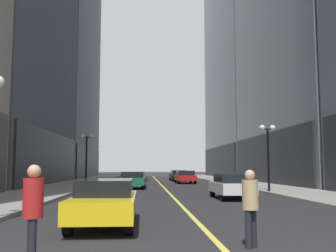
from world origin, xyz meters
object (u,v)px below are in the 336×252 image
at_px(pedestrian_in_tan_trench, 250,202).
at_px(street_lamp_left_far, 87,148).
at_px(pedestrian_in_red_jacket, 33,208).
at_px(car_green, 133,179).
at_px(car_black, 178,175).
at_px(car_white, 231,185).
at_px(car_red, 185,176).
at_px(street_lamp_right_mid, 268,143).
at_px(car_yellow, 106,201).

height_order(pedestrian_in_tan_trench, street_lamp_left_far, street_lamp_left_far).
distance_m(pedestrian_in_red_jacket, pedestrian_in_tan_trench, 4.35).
distance_m(car_green, car_black, 17.82).
relative_size(car_black, pedestrian_in_red_jacket, 2.71).
bearing_deg(street_lamp_left_far, car_white, -51.73).
bearing_deg(car_green, car_red, 62.07).
distance_m(car_green, street_lamp_right_mid, 11.15).
height_order(pedestrian_in_red_jacket, street_lamp_right_mid, street_lamp_right_mid).
height_order(car_green, pedestrian_in_red_jacket, pedestrian_in_red_jacket).
relative_size(car_white, pedestrian_in_tan_trench, 2.59).
relative_size(pedestrian_in_red_jacket, pedestrian_in_tan_trench, 1.06).
bearing_deg(car_yellow, car_green, 89.29).
relative_size(car_black, pedestrian_in_tan_trench, 2.87).
distance_m(car_red, car_black, 7.41).
bearing_deg(car_white, car_yellow, -121.87).
bearing_deg(car_red, street_lamp_right_mid, -76.60).
distance_m(car_white, car_green, 11.79).
relative_size(car_green, pedestrian_in_red_jacket, 2.39).
height_order(pedestrian_in_red_jacket, pedestrian_in_tan_trench, pedestrian_in_red_jacket).
bearing_deg(car_black, car_yellow, -98.20).
relative_size(car_yellow, street_lamp_left_far, 1.03).
relative_size(car_white, car_black, 0.90).
xyz_separation_m(pedestrian_in_tan_trench, street_lamp_left_far, (-6.99, 24.51, 2.31)).
bearing_deg(car_black, car_red, -89.44).
bearing_deg(car_red, pedestrian_in_red_jacket, -100.13).
distance_m(car_white, street_lamp_left_far, 15.39).
relative_size(car_yellow, car_red, 1.04).
relative_size(car_red, street_lamp_left_far, 0.99).
bearing_deg(car_yellow, car_white, 58.13).
bearing_deg(pedestrian_in_tan_trench, pedestrian_in_red_jacket, -160.08).
bearing_deg(car_red, car_black, 90.56).
bearing_deg(pedestrian_in_tan_trench, street_lamp_right_mid, 70.95).
relative_size(car_black, street_lamp_left_far, 1.05).
relative_size(car_yellow, car_black, 0.98).
relative_size(car_yellow, pedestrian_in_tan_trench, 2.81).
bearing_deg(pedestrian_in_tan_trench, car_green, 97.68).
height_order(car_black, pedestrian_in_tan_trench, pedestrian_in_tan_trench).
bearing_deg(street_lamp_right_mid, car_yellow, -124.19).
xyz_separation_m(car_black, pedestrian_in_tan_trench, (-1.95, -40.11, 0.22)).
distance_m(car_white, pedestrian_in_red_jacket, 15.50).
bearing_deg(street_lamp_left_far, pedestrian_in_red_jacket, -83.62).
height_order(car_white, street_lamp_left_far, street_lamp_left_far).
distance_m(car_red, street_lamp_right_mid, 16.52).
xyz_separation_m(pedestrian_in_red_jacket, street_lamp_right_mid, (9.89, 18.29, 2.25)).
distance_m(car_black, pedestrian_in_red_jacket, 42.02).
bearing_deg(car_black, pedestrian_in_red_jacket, -98.26).
relative_size(pedestrian_in_tan_trench, street_lamp_left_far, 0.37).
xyz_separation_m(car_yellow, car_white, (5.75, 9.25, -0.00)).
xyz_separation_m(car_yellow, street_lamp_left_far, (-3.65, 21.17, 2.54)).
relative_size(car_red, car_black, 0.94).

